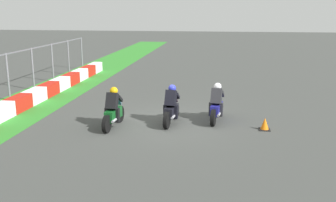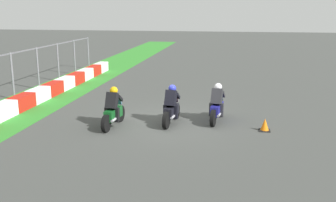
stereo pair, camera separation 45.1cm
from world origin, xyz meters
name	(u,v)px [view 1 (the left image)]	position (x,y,z in m)	size (l,w,h in m)	color
ground_plane	(169,122)	(0.00, 0.00, 0.00)	(120.00, 120.00, 0.00)	#414340
grass_verge	(5,115)	(0.00, 6.89, 0.01)	(72.00, 3.56, 0.02)	#30842A
track_barrier	(9,108)	(0.00, 6.67, 0.32)	(23.79, 0.60, 0.64)	red
rider_lane_a	(217,106)	(0.39, -1.84, 0.62)	(2.04, 0.60, 1.51)	black
rider_lane_b	(171,108)	(-0.20, -0.13, 0.62)	(2.04, 0.58, 1.51)	black
rider_lane_c	(113,111)	(-0.96, 1.95, 0.62)	(2.04, 0.55, 1.51)	black
traffic_cone	(265,124)	(-0.54, -3.62, 0.21)	(0.40, 0.40, 0.46)	black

